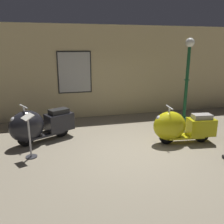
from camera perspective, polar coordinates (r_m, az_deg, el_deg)
The scene contains 6 objects.
ground_plane at distance 6.30m, azimuth 5.24°, elevation -9.58°, with size 60.00×60.00×0.00m, color gray.
showroom_back_wall at distance 9.25m, azimuth -2.15°, elevation 9.47°, with size 18.00×0.24×3.41m.
scooter_0 at distance 7.03m, azimuth -17.29°, elevation -3.03°, with size 1.89×1.30×1.13m.
scooter_1 at distance 6.94m, azimuth 15.66°, elevation -3.37°, with size 1.80×0.70×1.07m.
lamppost at distance 8.71m, azimuth 17.43°, elevation 8.24°, with size 0.30×0.30×2.92m.
info_stanchion at distance 6.18m, azimuth -18.92°, elevation -6.26°, with size 0.35×0.39×1.10m.
Camera 1 is at (-1.97, -5.37, 2.65)m, focal length 38.50 mm.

